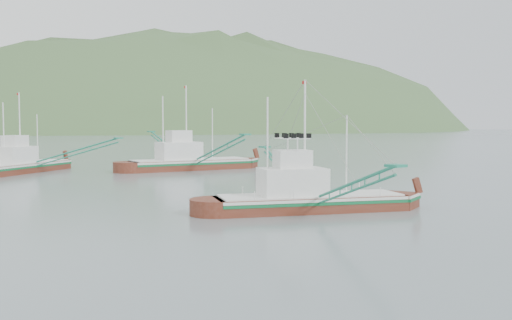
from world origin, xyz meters
TOP-DOWN VIEW (x-y plane):
  - ground at (0.00, 0.00)m, footprint 1200.00×1200.00m
  - main_boat at (0.51, 0.51)m, footprint 13.36×22.65m
  - bg_boat_right at (10.74, 36.47)m, footprint 16.24×28.87m
  - bg_boat_far at (-7.87, 44.33)m, footprint 20.32×22.44m
  - headland_right at (240.00, 430.00)m, footprint 684.00×432.00m

SIDE VIEW (x-z plane):
  - ground at x=0.00m, z-range 0.00..0.00m
  - headland_right at x=240.00m, z-range -153.00..153.00m
  - bg_boat_right at x=10.74m, z-range -4.25..7.45m
  - main_boat at x=0.51m, z-range -2.85..6.67m
  - bg_boat_far at x=-7.87m, z-range -2.99..7.48m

